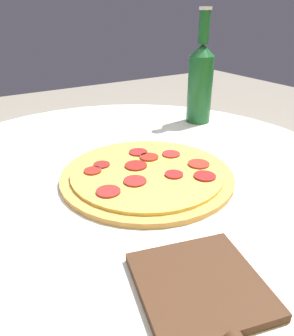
{
  "coord_description": "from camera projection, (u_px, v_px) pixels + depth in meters",
  "views": [
    {
      "loc": [
        0.28,
        0.52,
        1.05
      ],
      "look_at": [
        -0.01,
        0.06,
        0.78
      ],
      "focal_mm": 35.0,
      "sensor_mm": 36.0,
      "label": 1
    }
  ],
  "objects": [
    {
      "name": "table",
      "position": [
        130.0,
        239.0,
        0.74
      ],
      "size": [
        0.94,
        0.94,
        0.76
      ],
      "color": "silver",
      "rests_on": "ground_plane"
    },
    {
      "name": "pizza",
      "position": [
        147.0,
        174.0,
        0.62
      ],
      "size": [
        0.33,
        0.33,
        0.02
      ],
      "color": "#C68E47",
      "rests_on": "table"
    },
    {
      "name": "beer_bottle",
      "position": [
        200.0,
        81.0,
        0.88
      ],
      "size": [
        0.07,
        0.07,
        0.29
      ],
      "color": "#195628",
      "rests_on": "table"
    },
    {
      "name": "pizza_paddle",
      "position": [
        212.0,
        306.0,
        0.35
      ],
      "size": [
        0.17,
        0.29,
        0.02
      ],
      "rotation": [
        0.0,
        0.0,
        1.32
      ],
      "color": "#422819",
      "rests_on": "table"
    }
  ]
}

